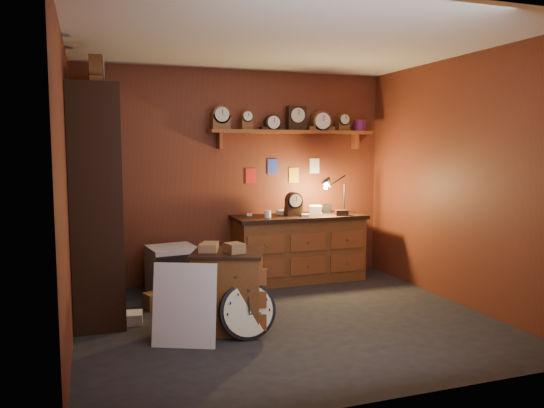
{
  "coord_description": "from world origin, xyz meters",
  "views": [
    {
      "loc": [
        -1.83,
        -4.8,
        1.71
      ],
      "look_at": [
        -0.03,
        0.35,
        1.13
      ],
      "focal_mm": 35.0,
      "sensor_mm": 36.0,
      "label": 1
    }
  ],
  "objects_px": {
    "low_cabinet": "(228,287)",
    "big_round_clock": "(248,311)",
    "shelving_unit": "(92,192)",
    "workbench": "(299,244)"
  },
  "relations": [
    {
      "from": "low_cabinet",
      "to": "big_round_clock",
      "type": "distance_m",
      "value": 0.34
    },
    {
      "from": "low_cabinet",
      "to": "big_round_clock",
      "type": "relative_size",
      "value": 1.61
    },
    {
      "from": "shelving_unit",
      "to": "low_cabinet",
      "type": "distance_m",
      "value": 1.79
    },
    {
      "from": "workbench",
      "to": "low_cabinet",
      "type": "xyz_separation_m",
      "value": [
        -1.34,
        -1.54,
        -0.07
      ]
    },
    {
      "from": "workbench",
      "to": "shelving_unit",
      "type": "bearing_deg",
      "value": -168.89
    },
    {
      "from": "shelving_unit",
      "to": "workbench",
      "type": "height_order",
      "value": "shelving_unit"
    },
    {
      "from": "shelving_unit",
      "to": "big_round_clock",
      "type": "height_order",
      "value": "shelving_unit"
    },
    {
      "from": "shelving_unit",
      "to": "big_round_clock",
      "type": "relative_size",
      "value": 4.95
    },
    {
      "from": "low_cabinet",
      "to": "shelving_unit",
      "type": "bearing_deg",
      "value": 160.47
    },
    {
      "from": "big_round_clock",
      "to": "workbench",
      "type": "bearing_deg",
      "value": 55.89
    }
  ]
}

